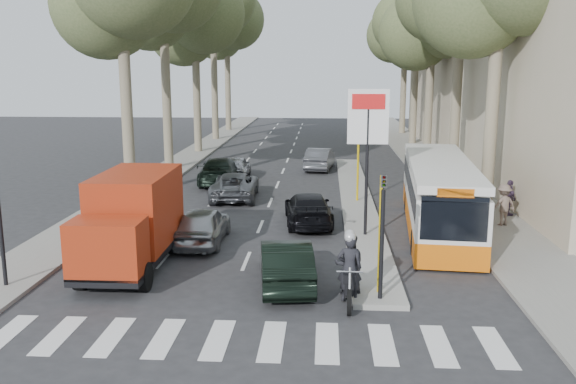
{
  "coord_description": "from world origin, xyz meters",
  "views": [
    {
      "loc": [
        1.69,
        -17.39,
        6.39
      ],
      "look_at": [
        0.28,
        5.78,
        1.6
      ],
      "focal_mm": 38.0,
      "sensor_mm": 36.0,
      "label": 1
    }
  ],
  "objects_px": {
    "silver_hatchback": "(203,225)",
    "red_truck": "(132,219)",
    "dark_hatchback": "(286,262)",
    "motorcycle": "(349,268)",
    "city_bus": "(439,193)"
  },
  "relations": [
    {
      "from": "silver_hatchback",
      "to": "motorcycle",
      "type": "height_order",
      "value": "motorcycle"
    },
    {
      "from": "city_bus",
      "to": "motorcycle",
      "type": "relative_size",
      "value": 4.54
    },
    {
      "from": "silver_hatchback",
      "to": "red_truck",
      "type": "distance_m",
      "value": 3.44
    },
    {
      "from": "red_truck",
      "to": "motorcycle",
      "type": "bearing_deg",
      "value": -19.78
    },
    {
      "from": "red_truck",
      "to": "city_bus",
      "type": "bearing_deg",
      "value": 25.89
    },
    {
      "from": "dark_hatchback",
      "to": "motorcycle",
      "type": "bearing_deg",
      "value": 142.05
    },
    {
      "from": "silver_hatchback",
      "to": "red_truck",
      "type": "height_order",
      "value": "red_truck"
    },
    {
      "from": "motorcycle",
      "to": "city_bus",
      "type": "bearing_deg",
      "value": 65.36
    },
    {
      "from": "silver_hatchback",
      "to": "dark_hatchback",
      "type": "height_order",
      "value": "same"
    },
    {
      "from": "motorcycle",
      "to": "red_truck",
      "type": "bearing_deg",
      "value": 162.39
    },
    {
      "from": "silver_hatchback",
      "to": "dark_hatchback",
      "type": "xyz_separation_m",
      "value": [
        3.33,
        -4.14,
        0.0
      ]
    },
    {
      "from": "dark_hatchback",
      "to": "red_truck",
      "type": "bearing_deg",
      "value": -21.34
    },
    {
      "from": "dark_hatchback",
      "to": "city_bus",
      "type": "relative_size",
      "value": 0.39
    },
    {
      "from": "silver_hatchback",
      "to": "motorcycle",
      "type": "xyz_separation_m",
      "value": [
        5.16,
        -5.25,
        0.23
      ]
    },
    {
      "from": "red_truck",
      "to": "motorcycle",
      "type": "xyz_separation_m",
      "value": [
        6.85,
        -2.39,
        -0.67
      ]
    }
  ]
}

